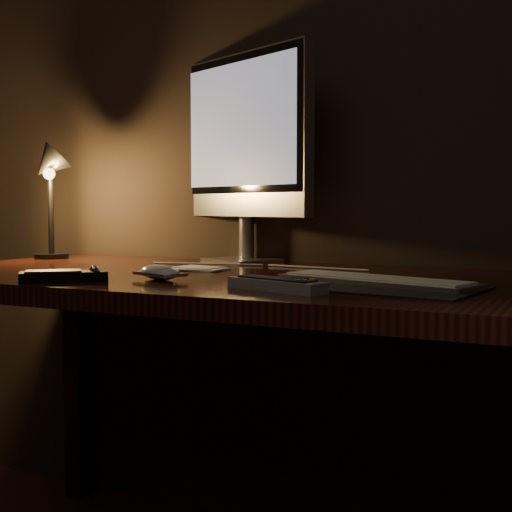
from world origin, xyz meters
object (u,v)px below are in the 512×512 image
at_px(keyboard, 376,281).
at_px(mouse, 160,274).
at_px(media_remote, 64,276).
at_px(tv_remote, 276,284).
at_px(desk_lamp, 49,181).
at_px(desk, 261,328).
at_px(monitor, 241,140).

height_order(keyboard, mouse, mouse).
distance_m(mouse, media_remote, 0.19).
bearing_deg(tv_remote, desk_lamp, 173.81).
bearing_deg(desk_lamp, tv_remote, -6.12).
height_order(keyboard, desk_lamp, desk_lamp).
height_order(mouse, desk_lamp, desk_lamp).
xyz_separation_m(desk, keyboard, (0.31, -0.13, 0.14)).
height_order(media_remote, desk_lamp, desk_lamp).
relative_size(keyboard, tv_remote, 1.96).
relative_size(monitor, keyboard, 1.38).
bearing_deg(monitor, media_remote, -73.38).
xyz_separation_m(mouse, tv_remote, (0.29, -0.07, 0.00)).
relative_size(desk, desk_lamp, 4.88).
distance_m(desk, keyboard, 0.36).
xyz_separation_m(keyboard, mouse, (-0.42, -0.11, 0.00)).
bearing_deg(mouse, keyboard, 35.46).
bearing_deg(media_remote, desk, 13.51).
distance_m(media_remote, desk_lamp, 0.66).
bearing_deg(desk_lamp, media_remote, -27.28).
height_order(monitor, media_remote, monitor).
bearing_deg(tv_remote, monitor, 140.81).
bearing_deg(keyboard, tv_remote, -110.15).
bearing_deg(desk_lamp, monitor, 36.24).
bearing_deg(media_remote, tv_remote, -33.82).
distance_m(monitor, desk_lamp, 0.55).
xyz_separation_m(desk, mouse, (-0.11, -0.24, 0.14)).
relative_size(mouse, media_remote, 0.66).
relative_size(desk, media_remote, 9.43).
height_order(media_remote, tv_remote, media_remote).
relative_size(monitor, desk_lamp, 1.69).
distance_m(monitor, media_remote, 0.69).
distance_m(monitor, mouse, 0.59).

